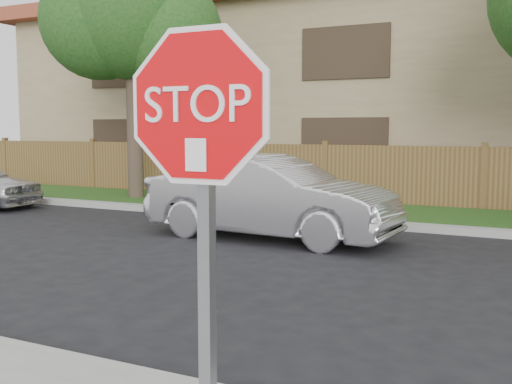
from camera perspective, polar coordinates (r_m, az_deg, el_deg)
The scene contains 7 objects.
far_curb at distance 12.23m, azimuth 19.33°, elevation -3.51°, with size 70.00×0.30×0.15m, color gray.
grass_strip at distance 13.86m, azimuth 20.13°, elevation -2.50°, with size 70.00×3.00×0.12m, color #1E4714.
fence at distance 15.36m, azimuth 20.85°, elevation 1.06°, with size 70.00×0.12×1.60m, color #543A1D.
apartment_building at distance 20.94m, azimuth 22.56°, elevation 9.72°, with size 35.20×9.20×7.20m.
tree_left at distance 17.22m, azimuth -11.93°, elevation 16.62°, with size 4.80×3.90×7.78m.
stop_sign at distance 2.78m, azimuth -5.26°, elevation 1.51°, with size 1.01×0.13×2.55m.
sedan_left at distance 11.05m, azimuth 1.38°, elevation -0.50°, with size 1.64×4.70×1.55m, color silver.
Camera 1 is at (1.35, -3.85, 2.05)m, focal length 42.00 mm.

